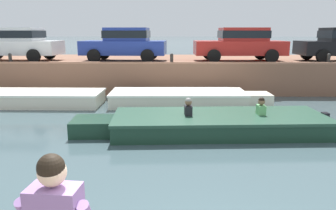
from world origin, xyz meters
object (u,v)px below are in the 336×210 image
Objects in this scene: car_centre_red at (240,43)px; mooring_bollard_mid at (172,58)px; car_left_inner_blue at (125,43)px; car_leftmost_white at (14,43)px; boat_moored_central_cream at (185,98)px; mooring_bollard_east at (329,58)px; mooring_bollard_west at (10,58)px; motorboat_passing at (209,123)px; boat_moored_west_cream at (28,98)px.

car_centre_red reaches higher than mooring_bollard_mid.
car_left_inner_blue is at bearing -179.96° from car_centre_red.
car_left_inner_blue is (5.25, -0.00, -0.00)m from car_leftmost_white.
boat_moored_central_cream is 6.72m from mooring_bollard_east.
mooring_bollard_mid is (7.09, 0.00, 0.00)m from mooring_bollard_west.
motorboat_passing is 1.80× the size of car_left_inner_blue.
boat_moored_west_cream is 13.82× the size of mooring_bollard_mid.
car_left_inner_blue is 2.61m from mooring_bollard_mid.
boat_moored_west_cream is at bearing -178.60° from boat_moored_central_cream.
mooring_bollard_west is 1.00× the size of mooring_bollard_mid.
mooring_bollard_mid is 1.00× the size of mooring_bollard_east.
mooring_bollard_mid is at bearing 104.60° from boat_moored_central_cream.
mooring_bollard_west and mooring_bollard_mid have the same top height.
motorboat_passing is 8.06m from mooring_bollard_east.
car_centre_red is (2.70, 3.23, 1.99)m from boat_moored_central_cream.
motorboat_passing is 7.39m from car_centre_red.
car_leftmost_white is 1.10× the size of car_left_inner_blue.
motorboat_passing is 16.10× the size of mooring_bollard_east.
boat_moored_west_cream is 1.40× the size of car_leftmost_white.
car_centre_red is 3.51m from mooring_bollard_mid.
mooring_bollard_east is at bearing 9.73° from boat_moored_west_cream.
boat_moored_west_cream is 13.82× the size of mooring_bollard_east.
boat_moored_west_cream is 9.55m from car_centre_red.
mooring_bollard_mid is (2.19, -1.27, -0.61)m from car_left_inner_blue.
boat_moored_central_cream is 8.81m from car_leftmost_white.
motorboat_passing is at bearing -78.93° from mooring_bollard_mid.
car_leftmost_white is 1.05× the size of car_centre_red.
car_left_inner_blue and car_centre_red have the same top height.
car_leftmost_white reaches higher than mooring_bollard_mid.
mooring_bollard_east is (14.23, -1.27, -0.61)m from car_leftmost_white.
car_leftmost_white is 7.58m from mooring_bollard_mid.
boat_moored_central_cream is 13.81× the size of mooring_bollard_east.
car_left_inner_blue is 5.40m from car_centre_red.
mooring_bollard_east is at bearing 0.00° from mooring_bollard_west.
mooring_bollard_east is (3.57, -1.27, -0.61)m from car_centre_red.
boat_moored_west_cream is at bearing -134.39° from car_left_inner_blue.
car_leftmost_white reaches higher than mooring_bollard_east.
car_left_inner_blue is (-2.70, 3.23, 1.99)m from boat_moored_central_cream.
boat_moored_central_cream is at bearing 99.10° from motorboat_passing.
car_left_inner_blue is (-3.27, 6.79, 2.00)m from motorboat_passing.
boat_moored_central_cream is (6.01, 0.15, -0.00)m from boat_moored_west_cream.
mooring_bollard_west is (-8.17, 5.52, 1.39)m from motorboat_passing.
boat_moored_central_cream is 13.81× the size of mooring_bollard_mid.
car_left_inner_blue reaches higher than motorboat_passing.
car_centre_red is (2.13, 6.79, 2.00)m from motorboat_passing.
car_centre_red is (8.71, 3.38, 1.99)m from boat_moored_west_cream.
car_leftmost_white is at bearing 105.62° from mooring_bollard_west.
motorboat_passing is at bearing -135.96° from mooring_bollard_east.
motorboat_passing is 1.71× the size of car_centre_red.
mooring_bollard_east is at bearing -19.64° from car_centre_red.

